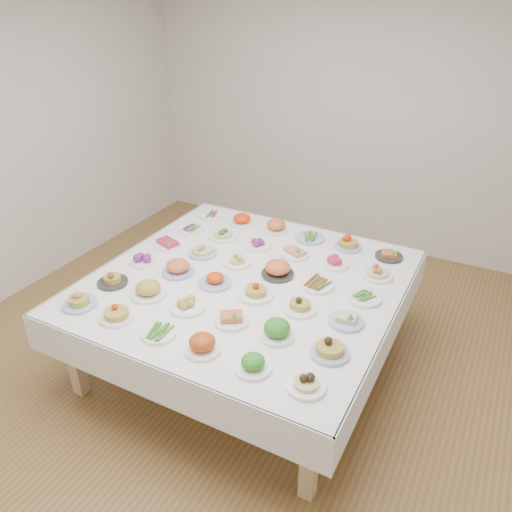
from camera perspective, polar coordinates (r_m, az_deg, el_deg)
The scene contains 38 objects.
room_envelope at distance 3.28m, azimuth -1.43°, elevation 13.49°, with size 5.02×5.02×2.81m.
display_table at distance 3.76m, azimuth -1.08°, elevation -3.59°, with size 2.21×2.21×0.75m.
dish_0 at distance 3.62m, azimuth -19.57°, elevation -4.71°, with size 0.23×0.23×0.12m.
dish_1 at distance 3.40m, azimuth -15.70°, elevation -6.14°, with size 0.22×0.22×0.13m.
dish_2 at distance 3.22m, azimuth -11.04°, elevation -8.57°, with size 0.21×0.21×0.05m.
dish_3 at distance 3.03m, azimuth -6.17°, elevation -9.84°, with size 0.22×0.22×0.13m.
dish_4 at distance 2.90m, azimuth -0.35°, elevation -12.12°, with size 0.21×0.21×0.11m.
dish_5 at distance 2.79m, azimuth 5.76°, elevation -13.88°, with size 0.22×0.22×0.12m.
dish_6 at distance 3.80m, azimuth -16.13°, elevation -2.39°, with size 0.22×0.22×0.12m.
dish_7 at distance 3.59m, azimuth -12.24°, elevation -3.60°, with size 0.25×0.25×0.14m.
dish_8 at distance 3.42m, azimuth -7.84°, elevation -5.41°, with size 0.24×0.24×0.10m.
dish_9 at distance 3.26m, azimuth -2.83°, elevation -7.00°, with size 0.22×0.22×0.10m.
dish_10 at distance 3.12m, azimuth 2.41°, elevation -8.25°, with size 0.22×0.22×0.14m.
dish_11 at distance 3.02m, azimuth 8.48°, elevation -10.02°, with size 0.25×0.24×0.15m.
dish_12 at distance 4.03m, azimuth -12.76°, elevation -0.28°, with size 0.21×0.21×0.09m.
dish_13 at distance 3.82m, azimuth -8.93°, elevation -1.09°, with size 0.24×0.24×0.14m.
dish_14 at distance 3.65m, azimuth -4.70°, elevation -2.53°, with size 0.24×0.24×0.12m.
dish_15 at distance 3.50m, azimuth -0.01°, elevation -3.74°, with size 0.25×0.25×0.14m.
dish_16 at distance 3.38m, azimuth 5.05°, elevation -5.49°, with size 0.23×0.23×0.12m.
dish_17 at distance 3.31m, azimuth 10.28°, elevation -7.02°, with size 0.23×0.23×0.10m.
dish_18 at distance 4.24m, azimuth -10.08°, elevation 1.59°, with size 0.21×0.21×0.10m.
dish_19 at distance 4.07m, azimuth -6.15°, elevation 0.82°, with size 0.23×0.23×0.12m.
dish_20 at distance 3.91m, azimuth -2.16°, elevation -0.39°, with size 0.21×0.21×0.10m.
dish_21 at distance 3.75m, azimuth 2.51°, elevation -1.28°, with size 0.27×0.27×0.15m.
dish_22 at distance 3.66m, azimuth 7.02°, elevation -3.13°, with size 0.25×0.24×0.06m.
dish_23 at distance 3.58m, azimuth 12.21°, elevation -4.56°, with size 0.25×0.25×0.05m.
dish_24 at distance 4.49m, azimuth -7.37°, elevation 3.10°, with size 0.23×0.23×0.05m.
dish_25 at distance 4.31m, azimuth -3.77°, elevation 2.73°, with size 0.23×0.23×0.12m.
dish_26 at distance 4.17m, azimuth 0.27°, elevation 1.49°, with size 0.22×0.22×0.09m.
dish_27 at distance 4.04m, azimuth 4.48°, elevation 0.62°, with size 0.23×0.23×0.11m.
dish_28 at distance 3.93m, azimuth 9.02°, elevation -0.64°, with size 0.21×0.21×0.09m.
dish_29 at distance 3.84m, azimuth 13.76°, elevation -1.51°, with size 0.22×0.22×0.13m.
dish_30 at distance 4.75m, azimuth -5.02°, elevation 4.70°, with size 0.24×0.24×0.05m.
dish_31 at distance 4.56m, azimuth -1.62°, elevation 4.35°, with size 0.23×0.23×0.13m.
dish_32 at distance 4.43m, azimuth 2.30°, elevation 3.55°, with size 0.23×0.23×0.13m.
dish_33 at distance 4.32m, azimuth 6.19°, elevation 2.21°, with size 0.27×0.25×0.06m.
dish_34 at distance 4.20m, azimuth 10.53°, elevation 1.73°, with size 0.22×0.22×0.14m.
dish_35 at distance 4.14m, azimuth 14.97°, elevation 0.19°, with size 0.22×0.22×0.09m.
Camera 1 is at (1.56, -2.76, 2.69)m, focal length 35.00 mm.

